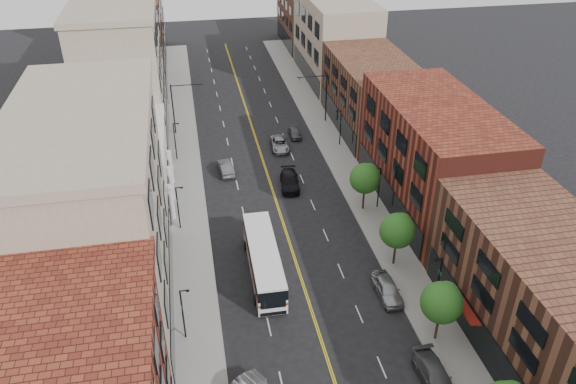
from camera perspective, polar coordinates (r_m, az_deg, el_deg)
sidewalk_left at (r=70.53m, az=-10.30°, el=1.50°), size 4.00×110.00×0.15m
sidewalk_right at (r=73.03m, az=5.54°, el=2.99°), size 4.00×110.00×0.15m
bldg_l_tanoffice at (r=47.76m, az=-18.75°, el=-3.03°), size 10.00×22.00×18.00m
bldg_l_white at (r=65.62m, az=-16.59°, el=2.14°), size 10.00×14.00×8.00m
bldg_l_far_a at (r=79.15m, az=-16.41°, el=11.25°), size 10.00×20.00×18.00m
bldg_l_far_b at (r=98.59m, az=-15.61°, el=14.34°), size 10.00×20.00×15.00m
bldg_l_far_c at (r=115.38m, az=-15.38°, el=18.07°), size 10.00×16.00×20.00m
bldg_r_near at (r=47.50m, az=26.12°, el=-11.24°), size 10.00×26.00×10.00m
bldg_r_mid at (r=63.57m, az=14.59°, el=3.53°), size 10.00×22.00×12.00m
bldg_r_far_a at (r=81.60m, az=8.60°, el=9.76°), size 10.00×20.00×10.00m
bldg_r_far_b at (r=99.91m, az=4.80°, el=15.27°), size 10.00×22.00×14.00m
bldg_r_far_c at (r=119.01m, az=2.16°, el=17.26°), size 10.00×18.00×11.00m
tree_r_1 at (r=46.94m, az=15.42°, el=-10.64°), size 3.40×3.40×5.59m
tree_r_2 at (r=53.97m, az=11.12°, el=-3.75°), size 3.40×3.40×5.59m
tree_r_3 at (r=61.83m, az=7.90°, el=1.48°), size 3.40×3.40×5.59m
lamp_l_1 at (r=46.88m, az=-10.61°, el=-11.86°), size 0.81×0.55×5.05m
lamp_l_2 at (r=59.62m, az=-11.09°, el=-1.37°), size 0.81×0.55×5.05m
lamp_l_3 at (r=73.65m, az=-11.39°, el=5.29°), size 0.81×0.55×5.05m
lamp_r_1 at (r=50.90m, az=15.04°, el=-8.45°), size 0.81×0.55×5.05m
lamp_r_2 at (r=62.83m, az=9.20°, el=0.67°), size 0.81×0.55×5.05m
lamp_r_3 at (r=76.26m, az=5.32°, el=6.73°), size 0.81×0.55×5.05m
signal_mast_left at (r=80.28m, az=-11.14°, el=8.88°), size 4.49×0.18×7.20m
signal_mast_right at (r=82.54m, az=3.42°, el=10.06°), size 4.49×0.18×7.20m
city_bus at (r=53.23m, az=-2.48°, el=-6.79°), size 3.06×12.08×3.09m
car_parked_mid at (r=45.94m, az=14.72°, el=-17.66°), size 2.24×5.21×1.50m
car_parked_far at (r=52.22m, az=10.06°, el=-9.65°), size 1.97×4.73×1.60m
car_lane_behind at (r=70.59m, az=-6.34°, el=2.48°), size 1.97×4.58×1.47m
car_lane_a at (r=67.16m, az=0.17°, el=1.10°), size 2.75×5.50×1.53m
car_lane_b at (r=76.08m, az=-0.85°, el=4.90°), size 2.54×5.07×1.38m
car_lane_c at (r=79.44m, az=0.66°, el=6.07°), size 1.52×3.73×1.27m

